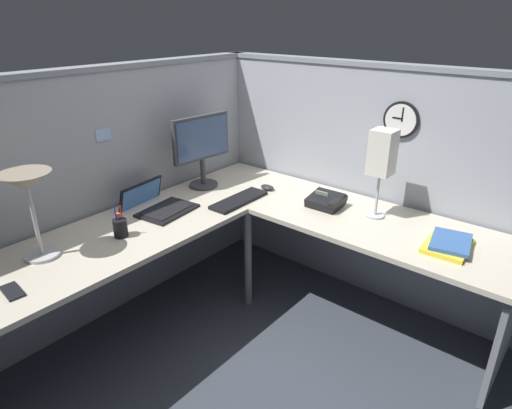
{
  "coord_description": "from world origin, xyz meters",
  "views": [
    {
      "loc": [
        -1.74,
        -1.48,
        1.84
      ],
      "look_at": [
        0.13,
        0.07,
        0.78
      ],
      "focal_mm": 30.59,
      "sensor_mm": 36.0,
      "label": 1
    }
  ],
  "objects_px": {
    "cell_phone": "(12,291)",
    "wall_clock": "(401,120)",
    "computer_mouse": "(267,187)",
    "laptop": "(156,205)",
    "pen_cup": "(120,228)",
    "monitor": "(202,146)",
    "book_stack": "(449,244)",
    "keyboard": "(239,200)",
    "office_phone": "(327,201)",
    "desk_lamp_paper": "(382,155)",
    "desk_lamp_dome": "(28,189)"
  },
  "relations": [
    {
      "from": "office_phone",
      "to": "book_stack",
      "type": "relative_size",
      "value": 0.68
    },
    {
      "from": "monitor",
      "to": "desk_lamp_dome",
      "type": "xyz_separation_m",
      "value": [
        -1.2,
        -0.08,
        0.07
      ]
    },
    {
      "from": "computer_mouse",
      "to": "wall_clock",
      "type": "relative_size",
      "value": 0.47
    },
    {
      "from": "monitor",
      "to": "cell_phone",
      "type": "distance_m",
      "value": 1.49
    },
    {
      "from": "computer_mouse",
      "to": "cell_phone",
      "type": "bearing_deg",
      "value": 176.28
    },
    {
      "from": "cell_phone",
      "to": "book_stack",
      "type": "xyz_separation_m",
      "value": [
        1.62,
        -1.34,
        0.02
      ]
    },
    {
      "from": "keyboard",
      "to": "pen_cup",
      "type": "height_order",
      "value": "pen_cup"
    },
    {
      "from": "cell_phone",
      "to": "wall_clock",
      "type": "height_order",
      "value": "wall_clock"
    },
    {
      "from": "wall_clock",
      "to": "office_phone",
      "type": "bearing_deg",
      "value": 140.53
    },
    {
      "from": "pen_cup",
      "to": "cell_phone",
      "type": "xyz_separation_m",
      "value": [
        -0.62,
        -0.08,
        -0.05
      ]
    },
    {
      "from": "cell_phone",
      "to": "office_phone",
      "type": "height_order",
      "value": "office_phone"
    },
    {
      "from": "desk_lamp_paper",
      "to": "desk_lamp_dome",
      "type": "bearing_deg",
      "value": 144.32
    },
    {
      "from": "laptop",
      "to": "office_phone",
      "type": "relative_size",
      "value": 2.01
    },
    {
      "from": "book_stack",
      "to": "wall_clock",
      "type": "height_order",
      "value": "wall_clock"
    },
    {
      "from": "computer_mouse",
      "to": "cell_phone",
      "type": "distance_m",
      "value": 1.67
    },
    {
      "from": "laptop",
      "to": "pen_cup",
      "type": "height_order",
      "value": "pen_cup"
    },
    {
      "from": "laptop",
      "to": "computer_mouse",
      "type": "xyz_separation_m",
      "value": [
        0.69,
        -0.34,
        -0.01
      ]
    },
    {
      "from": "laptop",
      "to": "wall_clock",
      "type": "xyz_separation_m",
      "value": [
        1.04,
        -1.09,
        0.51
      ]
    },
    {
      "from": "pen_cup",
      "to": "cell_phone",
      "type": "relative_size",
      "value": 1.25
    },
    {
      "from": "cell_phone",
      "to": "book_stack",
      "type": "distance_m",
      "value": 2.1
    },
    {
      "from": "keyboard",
      "to": "book_stack",
      "type": "relative_size",
      "value": 1.4
    },
    {
      "from": "laptop",
      "to": "pen_cup",
      "type": "xyz_separation_m",
      "value": [
        -0.36,
        -0.15,
        0.03
      ]
    },
    {
      "from": "monitor",
      "to": "book_stack",
      "type": "distance_m",
      "value": 1.66
    },
    {
      "from": "pen_cup",
      "to": "desk_lamp_paper",
      "type": "relative_size",
      "value": 0.34
    },
    {
      "from": "monitor",
      "to": "desk_lamp_paper",
      "type": "relative_size",
      "value": 0.94
    },
    {
      "from": "keyboard",
      "to": "book_stack",
      "type": "bearing_deg",
      "value": -80.23
    },
    {
      "from": "monitor",
      "to": "pen_cup",
      "type": "distance_m",
      "value": 0.88
    },
    {
      "from": "cell_phone",
      "to": "keyboard",
      "type": "bearing_deg",
      "value": 1.47
    },
    {
      "from": "desk_lamp_dome",
      "to": "desk_lamp_paper",
      "type": "relative_size",
      "value": 0.84
    },
    {
      "from": "desk_lamp_dome",
      "to": "book_stack",
      "type": "height_order",
      "value": "desk_lamp_dome"
    },
    {
      "from": "laptop",
      "to": "keyboard",
      "type": "distance_m",
      "value": 0.53
    },
    {
      "from": "pen_cup",
      "to": "office_phone",
      "type": "xyz_separation_m",
      "value": [
        1.06,
        -0.66,
        -0.02
      ]
    },
    {
      "from": "monitor",
      "to": "office_phone",
      "type": "bearing_deg",
      "value": -74.56
    },
    {
      "from": "keyboard",
      "to": "computer_mouse",
      "type": "xyz_separation_m",
      "value": [
        0.28,
        -0.01,
        0.01
      ]
    },
    {
      "from": "keyboard",
      "to": "office_phone",
      "type": "height_order",
      "value": "office_phone"
    },
    {
      "from": "computer_mouse",
      "to": "cell_phone",
      "type": "xyz_separation_m",
      "value": [
        -1.67,
        0.11,
        -0.01
      ]
    },
    {
      "from": "laptop",
      "to": "monitor",
      "type": "bearing_deg",
      "value": 6.0
    },
    {
      "from": "cell_phone",
      "to": "wall_clock",
      "type": "xyz_separation_m",
      "value": [
        2.01,
        -0.85,
        0.53
      ]
    },
    {
      "from": "cell_phone",
      "to": "wall_clock",
      "type": "relative_size",
      "value": 0.65
    },
    {
      "from": "desk_lamp_dome",
      "to": "cell_phone",
      "type": "distance_m",
      "value": 0.48
    },
    {
      "from": "pen_cup",
      "to": "office_phone",
      "type": "distance_m",
      "value": 1.25
    },
    {
      "from": "computer_mouse",
      "to": "pen_cup",
      "type": "bearing_deg",
      "value": 169.73
    },
    {
      "from": "monitor",
      "to": "keyboard",
      "type": "distance_m",
      "value": 0.47
    },
    {
      "from": "book_stack",
      "to": "wall_clock",
      "type": "bearing_deg",
      "value": 51.34
    },
    {
      "from": "desk_lamp_paper",
      "to": "monitor",
      "type": "bearing_deg",
      "value": 104.67
    },
    {
      "from": "monitor",
      "to": "cell_phone",
      "type": "xyz_separation_m",
      "value": [
        -1.44,
        -0.28,
        -0.29
      ]
    },
    {
      "from": "keyboard",
      "to": "book_stack",
      "type": "xyz_separation_m",
      "value": [
        0.24,
        -1.25,
        0.01
      ]
    },
    {
      "from": "desk_lamp_paper",
      "to": "wall_clock",
      "type": "bearing_deg",
      "value": 4.29
    },
    {
      "from": "pen_cup",
      "to": "office_phone",
      "type": "bearing_deg",
      "value": -31.93
    },
    {
      "from": "book_stack",
      "to": "wall_clock",
      "type": "distance_m",
      "value": 0.81
    }
  ]
}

